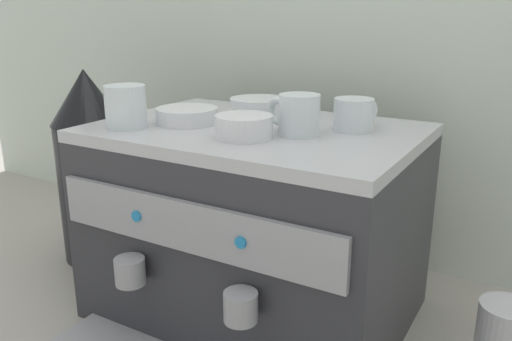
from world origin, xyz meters
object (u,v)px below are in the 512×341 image
Objects in this scene: ceramic_cup_0 at (355,114)px; coffee_grinder at (92,166)px; espresso_machine at (255,224)px; ceramic_cup_2 at (125,106)px; ceramic_bowl_2 at (244,127)px; ceramic_cup_1 at (297,114)px; ceramic_bowl_1 at (187,116)px; ceramic_bowl_0 at (258,107)px.

coffee_grinder reaches higher than ceramic_cup_0.
ceramic_cup_2 reaches higher than espresso_machine.
ceramic_bowl_2 is (0.25, 0.04, -0.02)m from ceramic_cup_2.
ceramic_cup_1 is (-0.08, -0.09, 0.01)m from ceramic_cup_0.
ceramic_cup_1 is at bearing -3.29° from coffee_grinder.
ceramic_bowl_1 is (-0.32, -0.11, -0.02)m from ceramic_cup_0.
espresso_machine is 5.98× the size of ceramic_bowl_2.
ceramic_bowl_1 is at bearing -8.83° from coffee_grinder.
espresso_machine is at bearing 108.05° from ceramic_bowl_2.
ceramic_cup_1 is 0.62m from coffee_grinder.
coffee_grinder is (-0.59, 0.03, -0.19)m from ceramic_cup_1.
ceramic_cup_2 is 0.95× the size of ceramic_bowl_1.
ceramic_cup_1 is 0.23× the size of coffee_grinder.
ceramic_bowl_2 is 0.21× the size of coffee_grinder.
ceramic_bowl_2 is at bearing -133.30° from ceramic_cup_0.
coffee_grinder is (-0.27, 0.15, -0.20)m from ceramic_cup_2.
ceramic_bowl_0 is 0.48m from coffee_grinder.
ceramic_cup_1 reaches higher than ceramic_cup_0.
ceramic_cup_2 reaches higher than ceramic_bowl_2.
coffee_grinder is at bearing -175.48° from ceramic_cup_0.
coffee_grinder is (-0.35, 0.05, -0.17)m from ceramic_bowl_1.
coffee_grinder is at bearing 171.17° from ceramic_bowl_1.
ceramic_cup_1 is 0.10m from ceramic_bowl_2.
ceramic_cup_2 is at bearing -170.61° from ceramic_bowl_2.
ceramic_cup_0 is 0.12m from ceramic_cup_1.
espresso_machine is 0.24m from ceramic_bowl_2.
ceramic_cup_1 is 0.24m from ceramic_bowl_1.
ceramic_bowl_1 is at bearing 162.96° from ceramic_bowl_2.
coffee_grinder reaches higher than espresso_machine.
espresso_machine is at bearing -62.89° from ceramic_bowl_0.
ceramic_bowl_1 is (-0.08, -0.14, -0.00)m from ceramic_bowl_0.
coffee_grinder reaches higher than ceramic_bowl_1.
ceramic_bowl_2 is (0.03, -0.09, 0.22)m from espresso_machine.
ceramic_cup_0 is 0.22m from ceramic_bowl_2.
ceramic_cup_0 reaches higher than ceramic_bowl_1.
ceramic_cup_0 is 0.86× the size of ceramic_bowl_1.
ceramic_cup_0 is 0.22× the size of coffee_grinder.
espresso_machine is at bearing 30.07° from ceramic_cup_2.
ceramic_cup_2 is at bearing -149.93° from espresso_machine.
ceramic_cup_1 is at bearing 4.94° from ceramic_bowl_1.
ceramic_cup_0 is 0.89× the size of ceramic_bowl_0.
ceramic_cup_2 is at bearing -124.53° from ceramic_bowl_0.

